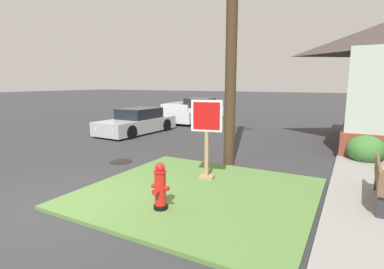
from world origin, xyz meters
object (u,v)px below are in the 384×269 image
street_bench (384,180)px  stop_sign (207,140)px  pickup_truck_white (195,112)px  fire_hydrant (160,187)px  parked_sedan_silver (137,122)px  manhole_cover (121,162)px

street_bench → stop_sign: bearing=-177.0°
street_bench → pickup_truck_white: bearing=133.1°
fire_hydrant → parked_sedan_silver: parked_sedan_silver is taller
parked_sedan_silver → pickup_truck_white: 5.69m
fire_hydrant → pickup_truck_white: 14.31m
pickup_truck_white → street_bench: 14.55m
parked_sedan_silver → street_bench: parked_sedan_silver is taller
fire_hydrant → stop_sign: 2.18m
manhole_cover → street_bench: (7.09, -0.20, 0.59)m
manhole_cover → parked_sedan_silver: 5.73m
pickup_truck_white → street_bench: bearing=-46.9°
stop_sign → street_bench: (3.84, 0.20, -0.49)m
stop_sign → pickup_truck_white: size_ratio=0.37×
fire_hydrant → stop_sign: size_ratio=0.46×
manhole_cover → pickup_truck_white: 10.83m
parked_sedan_silver → street_bench: size_ratio=2.50×
manhole_cover → fire_hydrant: bearing=-37.4°
parked_sedan_silver → street_bench: bearing=-25.8°
fire_hydrant → stop_sign: stop_sign is taller
manhole_cover → parked_sedan_silver: size_ratio=0.16×
fire_hydrant → pickup_truck_white: bearing=115.3°
parked_sedan_silver → stop_sign: bearing=-38.8°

